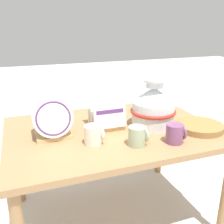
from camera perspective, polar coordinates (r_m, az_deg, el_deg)
name	(u,v)px	position (r m, az deg, el deg)	size (l,w,h in m)	color
ground_plane	(112,215)	(1.96, 0.00, -21.54)	(14.00, 14.00, 0.00)	beige
display_table	(112,139)	(1.64, 0.00, -5.99)	(1.26, 0.89, 0.65)	#9E754C
ceramic_vase	(153,106)	(1.64, 8.98, 1.34)	(0.28, 0.28, 0.31)	silver
dish_rack_round_plates	(52,120)	(1.50, -12.88, -1.72)	(0.22, 0.18, 0.24)	tan
dish_rack_square_plates	(106,116)	(1.61, -1.29, -0.87)	(0.20, 0.18, 0.22)	tan
wicker_charger_stack	(199,127)	(1.69, 18.51, -3.01)	(0.28, 0.28, 0.04)	olive
mug_cream_glaze	(94,135)	(1.40, -3.96, -4.96)	(0.10, 0.09, 0.10)	silver
mug_plum_glaze	(175,133)	(1.46, 13.62, -4.56)	(0.10, 0.09, 0.10)	#7A4770
mug_sage_glaze	(138,136)	(1.39, 5.63, -5.21)	(0.10, 0.09, 0.10)	#9EB28E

